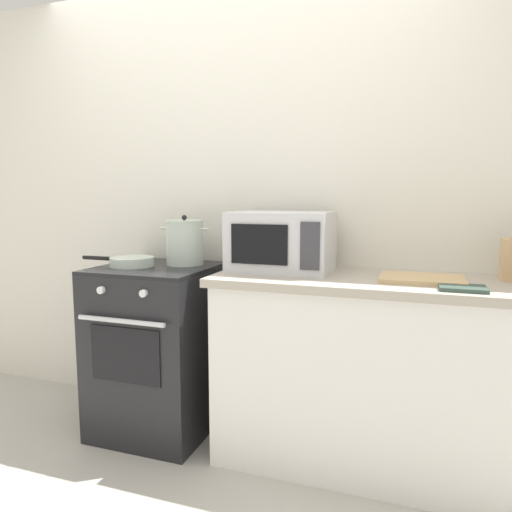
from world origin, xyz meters
The scene contains 10 objects.
ground_plane centered at (0.00, 0.00, 0.00)m, with size 10.00×10.00×0.00m, color #B2ADA3.
back_wall centered at (0.30, 0.97, 1.25)m, with size 4.40×0.10×2.50m, color silver.
lower_cabinet_right centered at (0.90, 0.62, 0.44)m, with size 1.64×0.56×0.88m, color white.
countertop_right centered at (0.90, 0.62, 0.90)m, with size 1.70×0.60×0.04m, color #ADA393.
stove centered at (-0.35, 0.60, 0.46)m, with size 0.60×0.64×0.92m.
stock_pot centered at (-0.23, 0.71, 1.04)m, with size 0.30×0.21×0.28m.
frying_pan centered at (-0.48, 0.56, 0.95)m, with size 0.44×0.24×0.05m.
microwave centered at (0.34, 0.68, 1.07)m, with size 0.50×0.37×0.30m.
cutting_board centered at (1.01, 0.60, 0.93)m, with size 0.36×0.26×0.02m, color tan.
oven_mitt centered at (1.16, 0.44, 0.93)m, with size 0.18×0.14×0.02m, color #384C42.
Camera 1 is at (0.98, -1.57, 1.29)m, focal length 32.57 mm.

